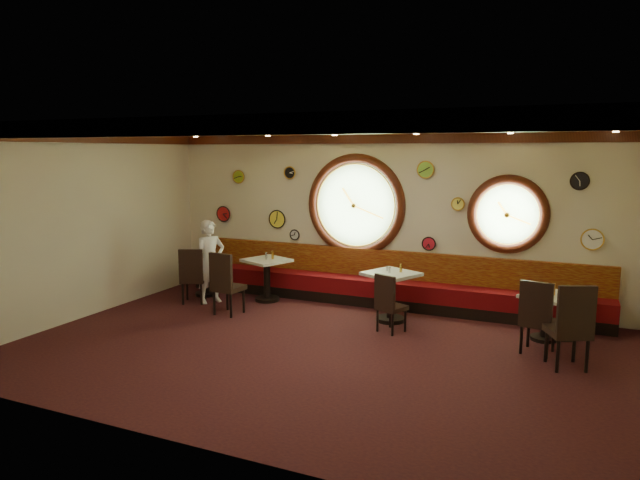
{
  "coord_description": "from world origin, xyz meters",
  "views": [
    {
      "loc": [
        3.21,
        -7.28,
        2.89
      ],
      "look_at": [
        -0.38,
        0.8,
        1.5
      ],
      "focal_mm": 32.0,
      "sensor_mm": 36.0,
      "label": 1
    }
  ],
  "objects_px": {
    "table_c": "(391,290)",
    "condiment_a_bottle": "(209,253)",
    "condiment_e_salt": "(562,289)",
    "condiment_e_bottle": "(568,289)",
    "condiment_a_salt": "(205,255)",
    "condiment_e_pepper": "(566,291)",
    "condiment_b_pepper": "(266,257)",
    "condiment_d_pepper": "(545,291)",
    "table_a": "(206,271)",
    "condiment_d_salt": "(545,291)",
    "table_e": "(564,311)",
    "waiter": "(210,262)",
    "condiment_b_bottle": "(273,255)",
    "chair_e": "(572,321)",
    "condiment_c_bottle": "(401,268)",
    "chair_b": "(225,280)",
    "condiment_d_bottle": "(553,289)",
    "condiment_c_pepper": "(390,270)",
    "chair_a": "(192,272)",
    "condiment_c_salt": "(387,268)",
    "condiment_a_pepper": "(203,256)",
    "table_d": "(545,312)",
    "condiment_b_salt": "(266,255)",
    "chair_c": "(388,300)",
    "table_b": "(267,274)",
    "chair_d": "(537,313)"
  },
  "relations": [
    {
      "from": "condiment_a_bottle",
      "to": "condiment_c_bottle",
      "type": "distance_m",
      "value": 3.99
    },
    {
      "from": "condiment_a_salt",
      "to": "condiment_c_salt",
      "type": "bearing_deg",
      "value": -2.28
    },
    {
      "from": "condiment_a_bottle",
      "to": "condiment_d_bottle",
      "type": "xyz_separation_m",
      "value": [
        6.39,
        -0.17,
        -0.06
      ]
    },
    {
      "from": "condiment_a_salt",
      "to": "condiment_d_bottle",
      "type": "xyz_separation_m",
      "value": [
        6.5,
        -0.17,
        -0.02
      ]
    },
    {
      "from": "condiment_a_salt",
      "to": "condiment_c_pepper",
      "type": "bearing_deg",
      "value": -4.11
    },
    {
      "from": "chair_a",
      "to": "chair_b",
      "type": "bearing_deg",
      "value": -46.12
    },
    {
      "from": "condiment_a_bottle",
      "to": "condiment_a_pepper",
      "type": "bearing_deg",
      "value": -119.74
    },
    {
      "from": "chair_c",
      "to": "condiment_e_salt",
      "type": "xyz_separation_m",
      "value": [
        2.52,
        0.94,
        0.21
      ]
    },
    {
      "from": "condiment_a_bottle",
      "to": "table_c",
      "type": "bearing_deg",
      "value": -3.4
    },
    {
      "from": "condiment_d_salt",
      "to": "condiment_a_pepper",
      "type": "relative_size",
      "value": 1.03
    },
    {
      "from": "condiment_d_salt",
      "to": "condiment_d_bottle",
      "type": "distance_m",
      "value": 0.13
    },
    {
      "from": "condiment_c_bottle",
      "to": "condiment_e_pepper",
      "type": "xyz_separation_m",
      "value": [
        2.58,
        0.16,
        -0.18
      ]
    },
    {
      "from": "condiment_b_bottle",
      "to": "table_d",
      "type": "bearing_deg",
      "value": -4.31
    },
    {
      "from": "condiment_a_salt",
      "to": "condiment_e_pepper",
      "type": "distance_m",
      "value": 6.68
    },
    {
      "from": "waiter",
      "to": "condiment_d_salt",
      "type": "bearing_deg",
      "value": -56.94
    },
    {
      "from": "table_c",
      "to": "chair_a",
      "type": "height_order",
      "value": "chair_a"
    },
    {
      "from": "condiment_c_pepper",
      "to": "condiment_c_bottle",
      "type": "bearing_deg",
      "value": 41.73
    },
    {
      "from": "condiment_b_bottle",
      "to": "table_b",
      "type": "bearing_deg",
      "value": -150.55
    },
    {
      "from": "chair_c",
      "to": "condiment_d_pepper",
      "type": "height_order",
      "value": "chair_c"
    },
    {
      "from": "condiment_b_pepper",
      "to": "condiment_d_pepper",
      "type": "bearing_deg",
      "value": -2.87
    },
    {
      "from": "table_c",
      "to": "condiment_c_bottle",
      "type": "xyz_separation_m",
      "value": [
        0.14,
        0.08,
        0.39
      ]
    },
    {
      "from": "condiment_e_salt",
      "to": "condiment_e_bottle",
      "type": "xyz_separation_m",
      "value": [
        0.09,
        -0.02,
        0.02
      ]
    },
    {
      "from": "condiment_c_pepper",
      "to": "waiter",
      "type": "height_order",
      "value": "waiter"
    },
    {
      "from": "chair_d",
      "to": "condiment_c_bottle",
      "type": "height_order",
      "value": "chair_d"
    },
    {
      "from": "table_c",
      "to": "condiment_a_bottle",
      "type": "height_order",
      "value": "condiment_a_bottle"
    },
    {
      "from": "chair_b",
      "to": "condiment_d_bottle",
      "type": "xyz_separation_m",
      "value": [
        5.33,
        0.9,
        0.16
      ]
    },
    {
      "from": "condiment_a_salt",
      "to": "condiment_e_salt",
      "type": "relative_size",
      "value": 0.83
    },
    {
      "from": "chair_b",
      "to": "condiment_b_salt",
      "type": "height_order",
      "value": "chair_b"
    },
    {
      "from": "condiment_b_pepper",
      "to": "condiment_e_bottle",
      "type": "bearing_deg",
      "value": 0.04
    },
    {
      "from": "chair_b",
      "to": "condiment_d_bottle",
      "type": "relative_size",
      "value": 3.85
    },
    {
      "from": "condiment_c_bottle",
      "to": "condiment_e_salt",
      "type": "relative_size",
      "value": 1.41
    },
    {
      "from": "table_c",
      "to": "condiment_c_pepper",
      "type": "xyz_separation_m",
      "value": [
        -0.01,
        -0.06,
        0.37
      ]
    },
    {
      "from": "chair_a",
      "to": "chair_e",
      "type": "height_order",
      "value": "chair_e"
    },
    {
      "from": "table_a",
      "to": "condiment_d_salt",
      "type": "height_order",
      "value": "condiment_d_salt"
    },
    {
      "from": "table_d",
      "to": "table_e",
      "type": "relative_size",
      "value": 1.21
    },
    {
      "from": "chair_a",
      "to": "condiment_b_pepper",
      "type": "distance_m",
      "value": 1.43
    },
    {
      "from": "condiment_a_pepper",
      "to": "condiment_e_pepper",
      "type": "bearing_deg",
      "value": 1.09
    },
    {
      "from": "condiment_e_pepper",
      "to": "table_e",
      "type": "bearing_deg",
      "value": -92.41
    },
    {
      "from": "condiment_a_bottle",
      "to": "condiment_b_bottle",
      "type": "height_order",
      "value": "condiment_b_bottle"
    },
    {
      "from": "chair_b",
      "to": "waiter",
      "type": "relative_size",
      "value": 0.44
    },
    {
      "from": "condiment_b_salt",
      "to": "condiment_d_salt",
      "type": "xyz_separation_m",
      "value": [
        5.07,
        -0.39,
        -0.12
      ]
    },
    {
      "from": "table_a",
      "to": "chair_a",
      "type": "relative_size",
      "value": 1.24
    },
    {
      "from": "condiment_b_salt",
      "to": "condiment_b_pepper",
      "type": "relative_size",
      "value": 1.26
    },
    {
      "from": "condiment_b_salt",
      "to": "condiment_e_bottle",
      "type": "height_order",
      "value": "condiment_b_salt"
    },
    {
      "from": "table_a",
      "to": "condiment_e_bottle",
      "type": "bearing_deg",
      "value": 0.78
    },
    {
      "from": "table_e",
      "to": "waiter",
      "type": "bearing_deg",
      "value": -176.03
    },
    {
      "from": "table_d",
      "to": "condiment_d_bottle",
      "type": "bearing_deg",
      "value": 28.05
    },
    {
      "from": "condiment_a_salt",
      "to": "condiment_c_bottle",
      "type": "distance_m",
      "value": 4.1
    },
    {
      "from": "chair_e",
      "to": "condiment_c_bottle",
      "type": "bearing_deg",
      "value": 131.06
    },
    {
      "from": "condiment_d_bottle",
      "to": "condiment_a_bottle",
      "type": "bearing_deg",
      "value": 178.47
    }
  ]
}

